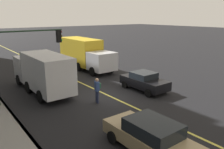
{
  "coord_description": "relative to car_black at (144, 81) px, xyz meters",
  "views": [
    {
      "loc": [
        -12.83,
        9.46,
        5.84
      ],
      "look_at": [
        -1.59,
        0.91,
        2.12
      ],
      "focal_mm": 36.33,
      "sensor_mm": 36.0,
      "label": 1
    }
  ],
  "objects": [
    {
      "name": "car_black",
      "position": [
        0.0,
        0.0,
        0.0
      ],
      "size": [
        4.01,
        1.97,
        1.46
      ],
      "color": "black",
      "rests_on": "ground"
    },
    {
      "name": "lane_stripe_center",
      "position": [
        0.62,
        3.04,
        -0.74
      ],
      "size": [
        80.0,
        0.16,
        0.01
      ],
      "primitive_type": "cube",
      "color": "#D8CC4C",
      "rests_on": "ground"
    },
    {
      "name": "car_tan",
      "position": [
        -6.21,
        5.85,
        0.03
      ],
      "size": [
        4.52,
        1.97,
        1.5
      ],
      "color": "tan",
      "rests_on": "ground"
    },
    {
      "name": "ground",
      "position": [
        0.62,
        3.04,
        -0.74
      ],
      "size": [
        200.0,
        200.0,
        0.0
      ],
      "primitive_type": "plane",
      "color": "black"
    },
    {
      "name": "curb_edge",
      "position": [
        0.62,
        9.7,
        -0.67
      ],
      "size": [
        80.0,
        0.16,
        0.15
      ],
      "primitive_type": "cube",
      "color": "slate",
      "rests_on": "ground"
    },
    {
      "name": "pedestrian_with_backpack",
      "position": [
        -0.01,
        4.47,
        0.28
      ],
      "size": [
        0.45,
        0.42,
        1.75
      ],
      "color": "#262D4C",
      "rests_on": "ground"
    },
    {
      "name": "traffic_light_mast",
      "position": [
        3.17,
        8.1,
        2.83
      ],
      "size": [
        0.28,
        4.75,
        5.12
      ],
      "color": "#1E3823",
      "rests_on": "ground"
    },
    {
      "name": "truck_white",
      "position": [
        4.53,
        6.51,
        0.89
      ],
      "size": [
        7.51,
        2.39,
        3.04
      ],
      "color": "silver",
      "rests_on": "ground"
    },
    {
      "name": "truck_yellow",
      "position": [
        9.48,
        -0.18,
        0.98
      ],
      "size": [
        8.3,
        2.52,
        3.28
      ],
      "color": "silver",
      "rests_on": "ground"
    }
  ]
}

